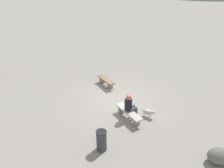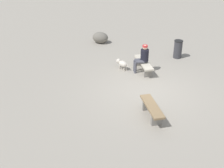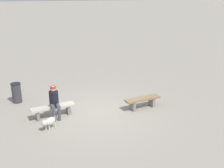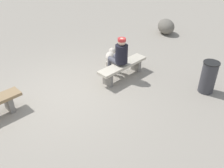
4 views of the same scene
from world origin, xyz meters
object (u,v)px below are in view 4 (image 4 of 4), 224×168
Objects in this scene: seated_person at (120,55)px; trash_bin at (208,77)px; boulder at (166,26)px; bench_right at (123,67)px; dog at (110,55)px.

seated_person reaches higher than trash_bin.
bench_right is at bearing -150.86° from boulder.
bench_right is 4.06m from boulder.
boulder is (2.08, 3.79, -0.14)m from trash_bin.
bench_right reaches higher than dog.
dog is (0.18, 0.95, -0.05)m from bench_right.
seated_person is 1.02m from dog.
trash_bin is 4.32m from boulder.
boulder is (3.55, 1.98, -0.03)m from bench_right.
seated_person is (-0.07, 0.07, 0.39)m from bench_right.
trash_bin is 1.01× the size of boulder.
bench_right is 1.37× the size of seated_person.
bench_right is at bearing -49.10° from seated_person.
trash_bin is at bearing -62.78° from bench_right.
dog is 3.52m from boulder.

